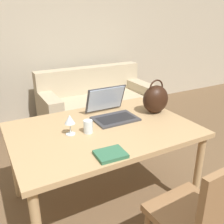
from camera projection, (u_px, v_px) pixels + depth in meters
name	position (u px, v px, depth m)	size (l,w,h in m)	color
wall_back	(22.00, 32.00, 3.55)	(10.00, 0.06, 2.70)	#BCB29E
dining_table	(103.00, 136.00, 2.04)	(1.45, 1.01, 0.73)	tan
chair	(203.00, 215.00, 1.44)	(0.46, 0.46, 0.91)	olive
couch	(96.00, 104.00, 3.85)	(1.69, 0.78, 0.82)	#C1B293
laptop	(111.00, 109.00, 2.21)	(0.37, 0.36, 0.26)	#38383D
drinking_glass	(88.00, 127.00, 1.91)	(0.07, 0.07, 0.10)	silver
wine_glass	(70.00, 120.00, 1.86)	(0.08, 0.08, 0.16)	silver
handbag	(155.00, 99.00, 2.28)	(0.25, 0.19, 0.31)	black
book	(110.00, 154.00, 1.61)	(0.20, 0.17, 0.02)	#336B4C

